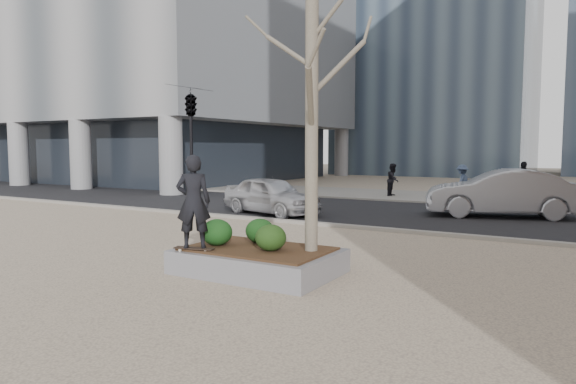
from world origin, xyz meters
The scene contains 17 objects.
ground centered at (0.00, 0.00, 0.00)m, with size 120.00×120.00×0.00m, color tan.
street centered at (0.00, 10.00, 0.01)m, with size 60.00×8.00×0.02m, color black.
far_sidewalk centered at (0.00, 17.00, 0.01)m, with size 60.00×6.00×0.02m, color gray.
planter centered at (1.00, 0.00, 0.23)m, with size 3.00×2.00×0.45m, color gray.
planter_mulch centered at (1.00, 0.00, 0.47)m, with size 2.70×1.70×0.04m, color #382314.
sycamore_tree centered at (2.00, 0.30, 3.79)m, with size 2.80×2.80×6.60m, color gray, non-canonical shape.
shrub_left centered at (0.16, -0.21, 0.75)m, with size 0.61×0.61×0.52m, color #133E14.
shrub_middle centered at (0.75, 0.44, 0.74)m, with size 0.58×0.58×0.50m, color #113410.
shrub_right centered at (1.37, -0.12, 0.74)m, with size 0.59×0.59×0.50m, color #1B3811.
skateboard centered at (0.05, -0.75, 0.49)m, with size 0.78×0.20×0.07m, color black, non-canonical shape.
skateboarder centered at (0.05, -0.75, 1.41)m, with size 0.64×0.42×1.76m, color black.
police_car centered at (-3.42, 7.47, 0.70)m, with size 1.61×4.00×1.36m, color #BBBBBF.
car_silver centered at (3.87, 10.91, 0.85)m, with size 1.75×5.03×1.66m, color #9D9FA5.
pedestrian_a centered at (-1.91, 16.49, 0.83)m, with size 0.78×0.61×1.61m, color black.
pedestrian_b centered at (1.40, 16.54, 0.83)m, with size 1.04×0.60×1.61m, color #3C4E6D.
pedestrian_c centered at (4.03, 16.43, 0.92)m, with size 1.05×0.44×1.79m, color black.
traffic_light_near centered at (-5.50, 5.60, 2.25)m, with size 0.60×2.48×4.50m, color black, non-canonical shape.
Camera 1 is at (6.43, -8.14, 2.42)m, focal length 32.00 mm.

